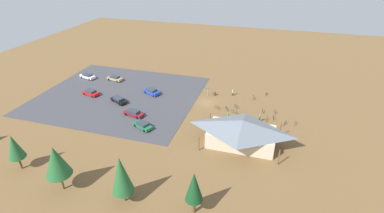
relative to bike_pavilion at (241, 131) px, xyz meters
The scene contains 31 objects.
ground 17.63m from the bike_pavilion, 54.35° to the right, with size 160.00×160.00×0.00m, color brown.
parking_lot_asphalt 34.50m from the bike_pavilion, 20.22° to the right, with size 38.77×33.69×0.05m, color #424247.
bike_pavilion is the anchor object (origin of this frame).
trash_bin 20.79m from the bike_pavilion, 63.81° to the right, with size 0.60×0.60×0.90m, color brown.
lot_sign 21.12m from the bike_pavilion, 58.99° to the right, with size 0.56×0.08×2.20m.
pine_far_east 38.32m from the bike_pavilion, 27.29° to the left, with size 2.64×2.64×6.59m.
pine_center 31.18m from the bike_pavilion, 38.86° to the left, with size 3.75×3.75×7.85m.
pine_east 23.68m from the bike_pavilion, 53.33° to the left, with size 3.12×3.12×7.88m.
pine_mideast 18.54m from the bike_pavilion, 77.83° to the left, with size 2.46×2.46×7.04m.
bicycle_yellow_yard_right 15.01m from the bike_pavilion, 113.01° to the right, with size 0.57×1.75×0.87m.
bicycle_teal_lone_west 14.04m from the bike_pavilion, 59.27° to the right, with size 1.57×0.99×0.83m.
bicycle_silver_by_bin 13.89m from the bike_pavilion, 103.45° to the right, with size 0.58×1.60×0.81m.
bicycle_green_edge_south 12.40m from the bike_pavilion, 117.39° to the right, with size 0.48×1.62×0.78m.
bicycle_blue_front_row 14.06m from the bike_pavilion, 77.78° to the right, with size 1.01×1.48×0.91m.
bicycle_black_lone_east 13.08m from the bike_pavilion, 68.12° to the right, with size 1.01×1.42×0.86m.
bicycle_orange_mid_cluster 19.48m from the bike_pavilion, 91.46° to the right, with size 0.54×1.78×0.91m.
bicycle_white_edge_north 14.24m from the bike_pavilion, 135.63° to the right, with size 0.48×1.82×0.84m.
bicycle_purple_trailside 12.42m from the bike_pavilion, 130.92° to the right, with size 0.70×1.61×0.81m.
bicycle_red_yard_left 22.76m from the bike_pavilion, 98.51° to the right, with size 0.49×1.64×0.79m.
bicycle_yellow_near_porch 10.85m from the bike_pavilion, 113.33° to the right, with size 0.48×1.77×0.83m.
bicycle_teal_yard_front 11.58m from the bike_pavilion, 75.55° to the right, with size 1.58×0.73×0.81m.
car_maroon_inner_stall 24.35m from the bike_pavilion, ahead, with size 4.85×2.64×1.34m.
car_red_aisle_side 40.28m from the bike_pavilion, 14.09° to the right, with size 4.65×2.83×1.37m.
car_tan_by_curb 42.82m from the bike_pavilion, 27.47° to the right, with size 4.73×2.59×1.35m.
car_green_end_stall 20.03m from the bike_pavilion, ahead, with size 4.69×3.49×1.31m.
car_blue_mid_lot 28.69m from the bike_pavilion, 30.91° to the right, with size 4.75×3.50×1.44m.
car_black_front_row 31.45m from the bike_pavilion, 15.21° to the right, with size 4.84×3.63×1.28m.
car_white_near_entry 49.91m from the bike_pavilion, 22.23° to the right, with size 5.08×3.03×1.35m.
visitor_by_pavilion 20.43m from the bike_pavilion, 76.41° to the right, with size 0.37×0.36×1.66m.
visitor_crossing_yard 9.49m from the bike_pavilion, 107.08° to the right, with size 0.38×0.36×1.76m.
visitor_at_bikes 8.87m from the bike_pavilion, 63.87° to the right, with size 0.36×0.37×1.77m.
Camera 1 is at (-13.99, 59.07, 32.02)m, focal length 26.77 mm.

